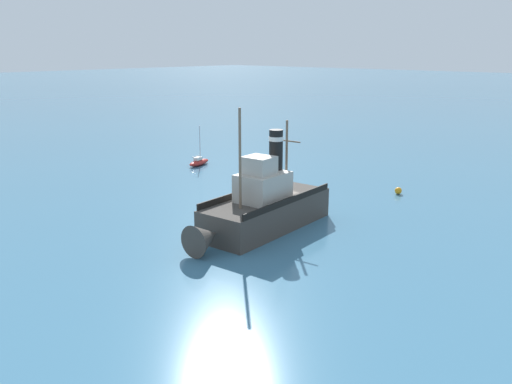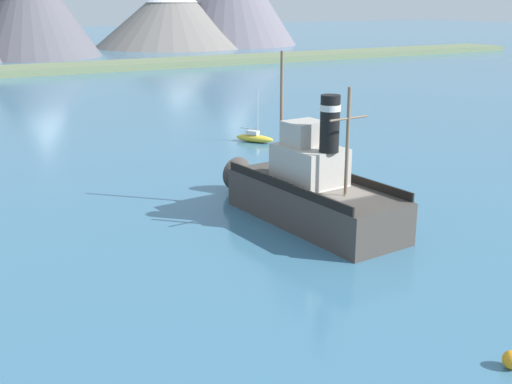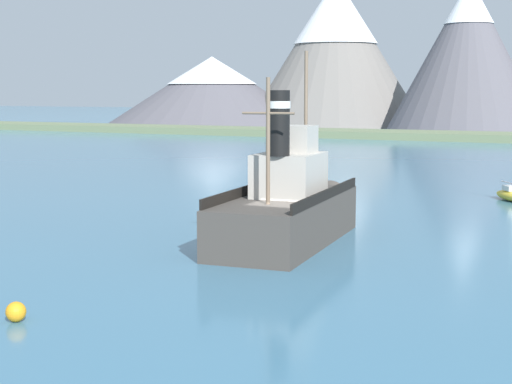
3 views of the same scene
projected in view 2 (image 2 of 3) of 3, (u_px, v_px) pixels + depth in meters
The scene contains 5 objects.
ground_plane at pixel (342, 232), 36.85m from camera, with size 600.00×600.00×0.00m, color teal.
shoreline_strip at pixel (21, 70), 115.25m from camera, with size 240.00×12.00×1.20m, color #6B7A56.
old_tugboat at pixel (307, 191), 38.30m from camera, with size 5.33×14.62×9.90m.
sailboat_yellow at pixel (255, 138), 59.99m from camera, with size 3.03×3.77×4.90m.
mooring_buoy at pixel (512, 360), 23.13m from camera, with size 0.69×0.69×0.69m, color orange.
Camera 2 is at (-21.58, -27.53, 12.82)m, focal length 45.00 mm.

